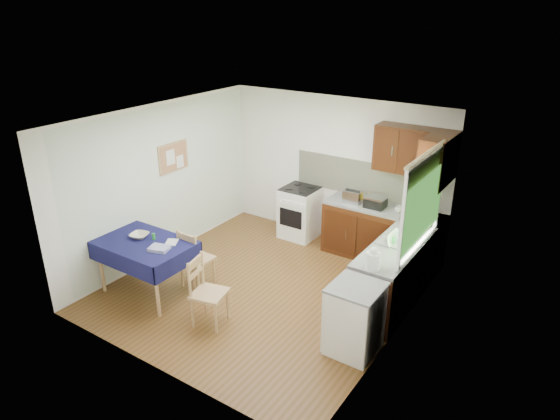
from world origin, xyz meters
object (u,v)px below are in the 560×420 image
Objects in this scene: sandwich_press at (375,202)px; kettle at (373,259)px; dining_table at (145,249)px; chair_far at (195,257)px; chair_near at (206,290)px; toaster at (353,197)px; dish_rack at (393,242)px.

sandwich_press is 1.04× the size of kettle.
chair_far reaches higher than dining_table.
dining_table is 4.33× the size of sandwich_press.
kettle reaches higher than chair_near.
dish_rack is (1.10, -1.04, -0.08)m from toaster.
sandwich_press is (2.25, 2.75, 0.29)m from dining_table.
dining_table is at bearing 48.04° from chair_far.
chair_far is 2.42× the size of dish_rack.
kettle is (3.02, 0.90, 0.33)m from dining_table.
toaster reaches higher than chair_near.
toaster is at bearing -119.94° from chair_far.
kettle reaches higher than toaster.
dining_table is at bearing -131.38° from toaster.
toaster reaches higher than chair_far.
toaster reaches higher than dining_table.
dining_table is 1.44× the size of chair_far.
kettle is (0.78, -1.84, 0.04)m from sandwich_press.
chair_far is at bearing -170.74° from kettle.
sandwich_press reaches higher than chair_near.
dining_table is 0.71m from chair_far.
dish_rack is at bearing -152.33° from chair_far.
chair_far is 2.81m from dish_rack.
kettle reaches higher than dining_table.
dining_table is 3.17m from kettle.
sandwich_press reaches higher than dining_table.
dining_table is 3.42m from dish_rack.
dining_table is 3.31m from toaster.
chair_near reaches higher than chair_far.
chair_near is at bearing -110.32° from toaster.
toaster is (0.67, 2.81, 0.51)m from chair_near.
chair_far is at bearing -128.94° from toaster.
dining_table is 1.43× the size of chair_near.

